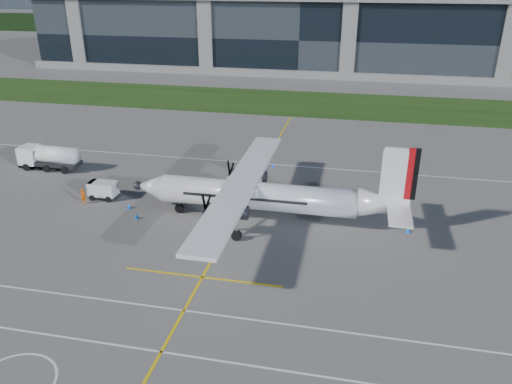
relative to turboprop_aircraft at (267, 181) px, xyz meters
name	(u,v)px	position (x,y,z in m)	size (l,w,h in m)	color
ground	(273,114)	(-5.96, 36.18, -3.85)	(400.00, 400.00, 0.00)	#575553
grass_strip	(281,102)	(-5.96, 44.18, -3.83)	(400.00, 18.00, 0.04)	#1B390F
terminal_building	(305,35)	(-5.96, 76.18, 3.65)	(120.00, 20.00, 15.00)	black
tree_line	(326,29)	(-5.96, 136.18, -0.85)	(400.00, 6.00, 6.00)	black
yellow_taxiway_centerline	(250,191)	(-2.96, 6.18, -3.84)	(0.20, 70.00, 0.01)	yellow
white_lane_line	(114,345)	(-5.96, -17.82, -3.84)	(90.00, 0.15, 0.01)	white
turboprop_aircraft	(267,181)	(0.00, 0.00, 0.00)	(24.73, 25.64, 7.69)	white
fuel_tanker_truck	(46,157)	(-26.83, 7.65, -2.50)	(7.19, 2.34, 2.70)	white
baggage_tug	(103,190)	(-16.66, 1.54, -2.99)	(2.84, 1.70, 1.70)	silver
ground_crew_person	(83,195)	(-17.87, -0.09, -2.95)	(0.73, 0.52, 1.80)	#F25907
safety_cone_tail	(408,230)	(12.20, 0.41, -3.60)	(0.36, 0.36, 0.50)	blue
safety_cone_stbdwing	(273,165)	(-1.84, 13.22, -3.60)	(0.36, 0.36, 0.50)	blue
safety_cone_fwd	(129,206)	(-13.26, -0.12, -3.60)	(0.36, 0.36, 0.50)	blue
safety_cone_nose_port	(136,216)	(-11.64, -1.97, -3.60)	(0.36, 0.36, 0.50)	blue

